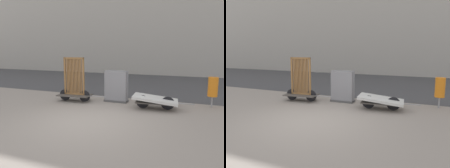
% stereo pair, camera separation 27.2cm
% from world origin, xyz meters
% --- Properties ---
extents(ground_plane, '(60.00, 60.00, 0.00)m').
position_xyz_m(ground_plane, '(0.00, 0.00, 0.00)').
color(ground_plane, gray).
extents(road_strip, '(56.00, 9.56, 0.01)m').
position_xyz_m(road_strip, '(0.00, 8.42, 0.00)').
color(road_strip, '#424244').
rests_on(road_strip, ground_plane).
extents(building_facade, '(48.00, 4.00, 11.46)m').
position_xyz_m(building_facade, '(0.00, 15.20, 5.73)').
color(building_facade, '#B2ADA3').
rests_on(building_facade, ground_plane).
extents(bike_cart_with_bedframe, '(2.15, 0.89, 1.90)m').
position_xyz_m(bike_cart_with_bedframe, '(-1.74, 2.23, 0.66)').
color(bike_cart_with_bedframe, '#4C4742').
rests_on(bike_cart_with_bedframe, ground_plane).
extents(bike_cart_with_mattress, '(2.28, 1.08, 0.52)m').
position_xyz_m(bike_cart_with_mattress, '(1.75, 2.23, 0.35)').
color(bike_cart_with_mattress, '#4C4742').
rests_on(bike_cart_with_mattress, ground_plane).
extents(utility_cabinet, '(1.02, 0.43, 1.33)m').
position_xyz_m(utility_cabinet, '(-0.03, 2.79, 0.62)').
color(utility_cabinet, '#4C4C4C').
rests_on(utility_cabinet, ground_plane).
extents(trash_bin, '(0.36, 0.36, 1.18)m').
position_xyz_m(trash_bin, '(3.76, 3.29, 0.79)').
color(trash_bin, gray).
rests_on(trash_bin, ground_plane).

